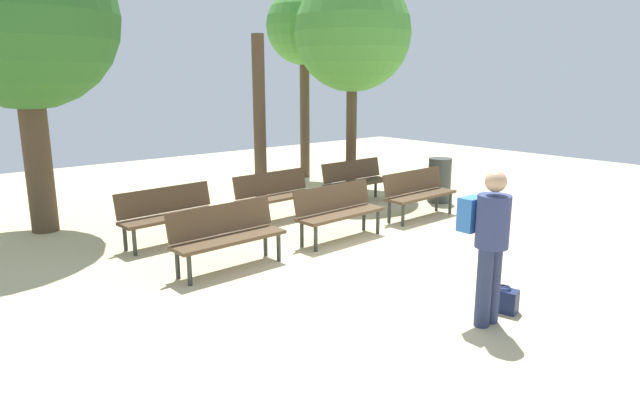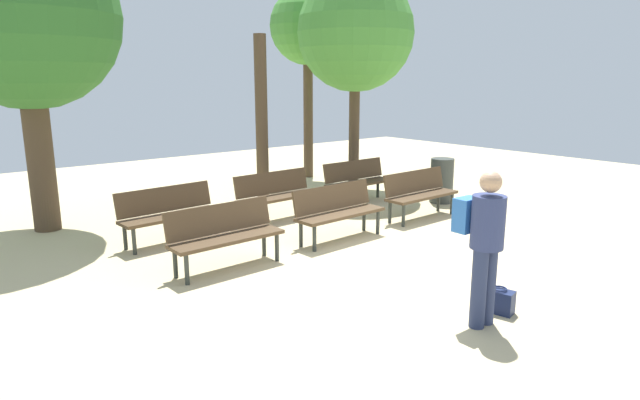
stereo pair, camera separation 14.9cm
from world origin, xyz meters
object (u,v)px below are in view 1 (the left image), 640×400
handbag (503,300)px  tree_2 (21,17)px  trash_bin (439,180)px  bench_r0_c0 (227,233)px  bench_r0_c2 (418,191)px  visitor_with_backpack (489,238)px  tree_0 (304,29)px  bench_r1_c0 (169,212)px  tree_1 (260,120)px  bench_r0_c1 (338,209)px  bench_r1_c2 (356,179)px  bench_r1_c1 (275,193)px  tree_3 (353,33)px

handbag → tree_2: bearing=113.9°
trash_bin → bench_r0_c0: bearing=-173.1°
bench_r0_c0 → bench_r0_c2: size_ratio=1.00×
visitor_with_backpack → bench_r0_c0: bearing=-68.7°
bench_r0_c2 → tree_0: tree_0 is taller
handbag → visitor_with_backpack: bearing=-176.2°
bench_r1_c0 → tree_1: 3.42m
bench_r0_c0 → tree_1: (2.72, 3.18, 1.21)m
bench_r1_c0 → tree_1: tree_1 is taller
tree_0 → visitor_with_backpack: 9.43m
bench_r0_c1 → tree_2: tree_2 is taller
visitor_with_backpack → handbag: (0.42, 0.03, -0.80)m
tree_0 → tree_1: size_ratio=1.39×
bench_r1_c2 → visitor_with_backpack: (-2.93, -5.00, 0.43)m
bench_r0_c0 → tree_1: size_ratio=0.47×
bench_r0_c1 → visitor_with_backpack: visitor_with_backpack is taller
tree_2 → handbag: bearing=-66.1°
tree_1 → handbag: size_ratio=9.68×
bench_r0_c0 → bench_r0_c2: bearing=0.4°
bench_r1_c0 → tree_0: 6.99m
bench_r0_c1 → tree_1: tree_1 is taller
bench_r0_c1 → bench_r1_c1: 1.65m
bench_r0_c1 → tree_2: size_ratio=0.32×
bench_r0_c1 → visitor_with_backpack: 3.42m
tree_2 → bench_r0_c1: bearing=-45.9°
tree_2 → visitor_with_backpack: 7.78m
bench_r0_c2 → tree_0: size_ratio=0.34×
tree_2 → trash_bin: 8.13m
trash_bin → bench_r0_c2: bearing=-157.9°
tree_1 → bench_r1_c0: bearing=-150.9°
bench_r1_c1 → bench_r0_c0: bearing=-142.2°
tree_1 → visitor_with_backpack: bearing=-103.4°
tree_3 → visitor_with_backpack: bearing=-122.4°
tree_0 → handbag: bearing=-114.2°
tree_0 → tree_2: size_ratio=0.95×
visitor_with_backpack → trash_bin: (4.32, 3.91, -0.47)m
tree_2 → trash_bin: (6.93, -2.97, -3.03)m
bench_r1_c1 → tree_3: 4.51m
tree_2 → bench_r0_c2: bearing=-32.3°
bench_r1_c2 → tree_1: size_ratio=0.47×
tree_3 → bench_r1_c2: bearing=-129.8°
tree_1 → tree_2: bearing=173.7°
bench_r0_c0 → tree_1: bearing=48.2°
bench_r0_c1 → bench_r1_c1: (-0.06, 1.65, 0.00)m
bench_r0_c1 → bench_r0_c2: size_ratio=1.00×
tree_0 → tree_2: bearing=-170.0°
bench_r1_c0 → bench_r1_c2: 4.21m
visitor_with_backpack → bench_r0_c1: bearing=-104.1°
bench_r1_c0 → trash_bin: (5.60, -0.95, -0.04)m
tree_0 → tree_3: size_ratio=0.98×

